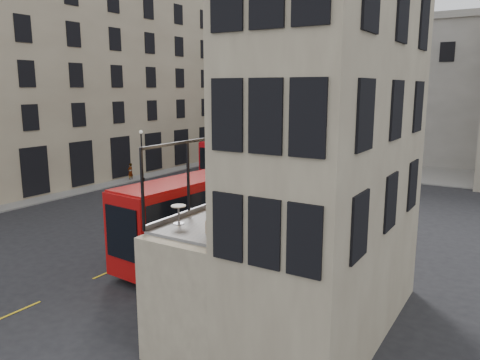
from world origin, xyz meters
The scene contains 31 objects.
ground centered at (0.00, 0.00, 0.00)m, with size 140.00×140.00×0.00m, color black.
host_building_main centered at (9.95, 0.00, 7.79)m, with size 7.26×11.40×15.10m.
host_frontage centered at (6.50, 0.00, 2.25)m, with size 3.00×11.00×4.50m, color tan.
cafe_floor centered at (6.50, 0.00, 4.55)m, with size 3.00×10.00×0.10m, color slate.
building_left centered at (-26.96, 20.00, 11.38)m, with size 14.60×50.60×22.00m.
gateway centered at (-5.00, 47.99, 9.39)m, with size 35.00×10.60×18.00m.
pavement_far centered at (-6.00, 38.00, 0.06)m, with size 40.00×12.00×0.12m, color slate.
pavement_left centered at (-22.00, 12.00, 0.06)m, with size 8.00×48.00×0.12m, color slate.
traffic_light_near centered at (-1.00, 12.00, 2.42)m, with size 0.16×0.20×3.80m.
traffic_light_far centered at (-15.00, 28.00, 2.42)m, with size 0.16×0.20×3.80m.
street_lamp_a centered at (-17.00, 18.00, 2.39)m, with size 0.36×0.36×5.33m.
street_lamp_b centered at (-6.00, 34.00, 2.39)m, with size 0.36×0.36×5.33m.
bus_near centered at (0.67, 4.35, 2.61)m, with size 3.62×11.84×4.65m.
bus_far centered at (-11.16, 26.77, 2.27)m, with size 3.19×10.29×4.04m.
car_a centered at (-11.00, 19.15, 0.64)m, with size 1.50×3.74×1.27m, color #A1A4A9.
car_b centered at (-0.87, 31.92, 0.76)m, with size 1.61×4.61×1.52m, color #940C09.
car_c centered at (-10.21, 27.04, 0.70)m, with size 1.97×4.84×1.40m, color black.
bicycle centered at (-7.90, 18.59, 0.48)m, with size 0.64×1.83×0.96m, color gray.
cyclist centered at (-7.90, 17.08, 0.96)m, with size 0.70×0.46×1.91m, color #D2E918.
pedestrian_a centered at (-15.91, 29.85, 0.91)m, with size 0.88×0.69×1.82m, color gray.
pedestrian_b centered at (-7.59, 34.47, 0.87)m, with size 1.12×0.64×1.73m, color gray.
pedestrian_c centered at (1.07, 38.93, 0.85)m, with size 1.00×0.42×1.70m, color gray.
pedestrian_d centered at (1.08, 33.91, 0.99)m, with size 0.97×0.63×1.98m, color gray.
pedestrian_e centered at (-18.84, 18.13, 0.91)m, with size 0.66×0.43×1.82m, color gray.
cafe_table_near centered at (5.45, -3.67, 5.05)m, with size 0.55×0.55×0.69m.
cafe_table_mid centered at (5.95, 0.11, 5.16)m, with size 0.68×0.68×0.84m.
cafe_table_far centered at (5.67, 2.75, 5.10)m, with size 0.60×0.60×0.76m.
cafe_chair_a centered at (7.20, -3.92, 4.86)m, with size 0.44×0.44×0.86m.
cafe_chair_b centered at (7.38, -0.30, 4.89)m, with size 0.48×0.48×0.94m.
cafe_chair_c centered at (7.13, 0.38, 4.88)m, with size 0.49×0.49×0.92m.
cafe_chair_d centered at (7.63, 3.07, 4.88)m, with size 0.51×0.51×0.92m.
Camera 1 is at (15.94, -16.37, 9.43)m, focal length 35.00 mm.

